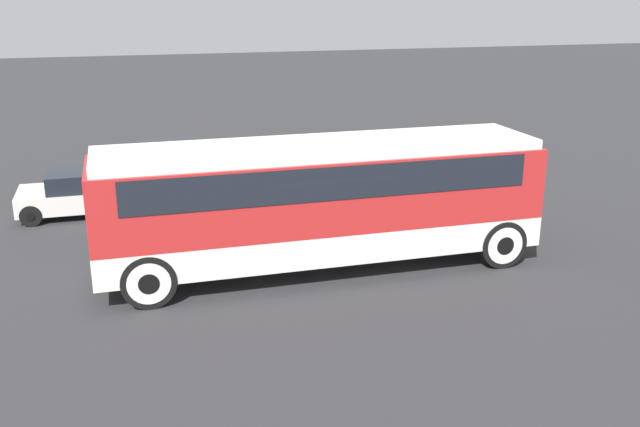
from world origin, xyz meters
TOP-DOWN VIEW (x-y plane):
  - ground_plane at (0.00, 0.00)m, footprint 120.00×120.00m
  - tour_bus at (0.10, -0.00)m, footprint 10.37×2.55m
  - parked_car_near at (-2.59, 8.98)m, footprint 4.20×1.97m
  - parked_car_mid at (-5.27, 6.19)m, footprint 4.37×1.96m

SIDE VIEW (x-z plane):
  - ground_plane at x=0.00m, z-range 0.00..0.00m
  - parked_car_mid at x=-5.27m, z-range 0.00..1.32m
  - parked_car_near at x=-2.59m, z-range 0.00..1.42m
  - tour_bus at x=0.10m, z-range 0.33..3.41m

